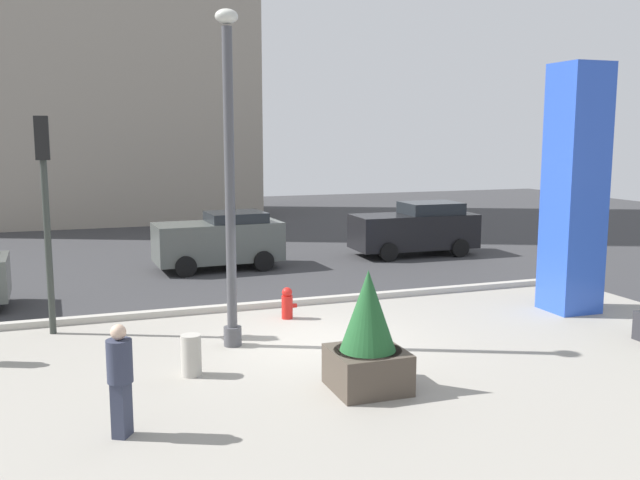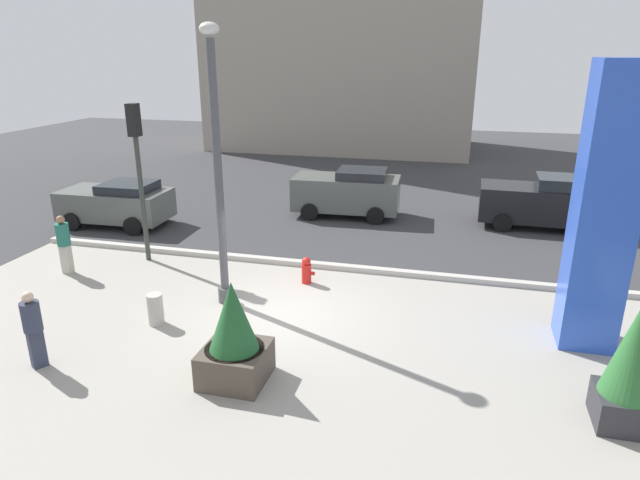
{
  "view_description": "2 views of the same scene",
  "coord_description": "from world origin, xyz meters",
  "px_view_note": "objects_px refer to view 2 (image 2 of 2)",
  "views": [
    {
      "loc": [
        -4.48,
        -13.11,
        4.22
      ],
      "look_at": [
        0.58,
        1.2,
        1.94
      ],
      "focal_mm": 39.04,
      "sensor_mm": 36.0,
      "label": 1
    },
    {
      "loc": [
        3.83,
        -11.32,
        6.03
      ],
      "look_at": [
        0.62,
        1.19,
        1.55
      ],
      "focal_mm": 30.92,
      "sensor_mm": 36.0,
      "label": 2
    }
  ],
  "objects_px": {
    "car_curb_east": "(348,192)",
    "fire_hydrant": "(307,270)",
    "potted_plant_near_right": "(633,365)",
    "lamp_post": "(218,177)",
    "traffic_light_far_side": "(138,158)",
    "car_passing_lane": "(117,203)",
    "concrete_bollard": "(155,309)",
    "art_pillar_blue": "(604,211)",
    "potted_plant_curbside": "(234,338)",
    "car_far_lane": "(546,202)",
    "pedestrian_on_sidewalk": "(33,326)",
    "pedestrian_crossing": "(64,242)"
  },
  "relations": [
    {
      "from": "car_curb_east",
      "to": "concrete_bollard",
      "type": "bearing_deg",
      "value": -104.26
    },
    {
      "from": "potted_plant_curbside",
      "to": "fire_hydrant",
      "type": "bearing_deg",
      "value": 89.33
    },
    {
      "from": "art_pillar_blue",
      "to": "traffic_light_far_side",
      "type": "height_order",
      "value": "art_pillar_blue"
    },
    {
      "from": "car_passing_lane",
      "to": "lamp_post",
      "type": "bearing_deg",
      "value": -38.3
    },
    {
      "from": "potted_plant_curbside",
      "to": "car_passing_lane",
      "type": "bearing_deg",
      "value": 134.17
    },
    {
      "from": "art_pillar_blue",
      "to": "car_far_lane",
      "type": "height_order",
      "value": "art_pillar_blue"
    },
    {
      "from": "potted_plant_curbside",
      "to": "pedestrian_on_sidewalk",
      "type": "xyz_separation_m",
      "value": [
        -4.0,
        -0.54,
        0.01
      ]
    },
    {
      "from": "lamp_post",
      "to": "fire_hydrant",
      "type": "xyz_separation_m",
      "value": [
        1.65,
        1.64,
        -2.84
      ]
    },
    {
      "from": "fire_hydrant",
      "to": "pedestrian_on_sidewalk",
      "type": "distance_m",
      "value": 6.73
    },
    {
      "from": "fire_hydrant",
      "to": "pedestrian_crossing",
      "type": "distance_m",
      "value": 6.85
    },
    {
      "from": "potted_plant_curbside",
      "to": "concrete_bollard",
      "type": "height_order",
      "value": "potted_plant_curbside"
    },
    {
      "from": "art_pillar_blue",
      "to": "potted_plant_curbside",
      "type": "distance_m",
      "value": 7.76
    },
    {
      "from": "art_pillar_blue",
      "to": "potted_plant_curbside",
      "type": "height_order",
      "value": "art_pillar_blue"
    },
    {
      "from": "car_far_lane",
      "to": "car_passing_lane",
      "type": "bearing_deg",
      "value": -166.7
    },
    {
      "from": "potted_plant_near_right",
      "to": "pedestrian_crossing",
      "type": "bearing_deg",
      "value": 165.85
    },
    {
      "from": "art_pillar_blue",
      "to": "car_curb_east",
      "type": "xyz_separation_m",
      "value": [
        -6.92,
        8.15,
        -2.01
      ]
    },
    {
      "from": "potted_plant_near_right",
      "to": "fire_hydrant",
      "type": "height_order",
      "value": "potted_plant_near_right"
    },
    {
      "from": "car_far_lane",
      "to": "lamp_post",
      "type": "bearing_deg",
      "value": -134.91
    },
    {
      "from": "art_pillar_blue",
      "to": "car_passing_lane",
      "type": "height_order",
      "value": "art_pillar_blue"
    },
    {
      "from": "lamp_post",
      "to": "car_far_lane",
      "type": "distance_m",
      "value": 12.26
    },
    {
      "from": "car_curb_east",
      "to": "pedestrian_crossing",
      "type": "relative_size",
      "value": 2.36
    },
    {
      "from": "art_pillar_blue",
      "to": "concrete_bollard",
      "type": "distance_m",
      "value": 9.87
    },
    {
      "from": "fire_hydrant",
      "to": "pedestrian_on_sidewalk",
      "type": "relative_size",
      "value": 0.46
    },
    {
      "from": "potted_plant_near_right",
      "to": "car_passing_lane",
      "type": "height_order",
      "value": "potted_plant_near_right"
    },
    {
      "from": "pedestrian_crossing",
      "to": "art_pillar_blue",
      "type": "bearing_deg",
      "value": -2.27
    },
    {
      "from": "potted_plant_curbside",
      "to": "potted_plant_near_right",
      "type": "bearing_deg",
      "value": 3.21
    },
    {
      "from": "traffic_light_far_side",
      "to": "pedestrian_crossing",
      "type": "relative_size",
      "value": 2.71
    },
    {
      "from": "car_passing_lane",
      "to": "fire_hydrant",
      "type": "bearing_deg",
      "value": -22.85
    },
    {
      "from": "traffic_light_far_side",
      "to": "car_passing_lane",
      "type": "distance_m",
      "value": 4.68
    },
    {
      "from": "traffic_light_far_side",
      "to": "pedestrian_on_sidewalk",
      "type": "xyz_separation_m",
      "value": [
        1.05,
        -5.86,
        -2.2
      ]
    },
    {
      "from": "lamp_post",
      "to": "traffic_light_far_side",
      "type": "xyz_separation_m",
      "value": [
        -3.45,
        2.15,
        -0.1
      ]
    },
    {
      "from": "concrete_bollard",
      "to": "pedestrian_crossing",
      "type": "height_order",
      "value": "pedestrian_crossing"
    },
    {
      "from": "lamp_post",
      "to": "car_passing_lane",
      "type": "height_order",
      "value": "lamp_post"
    },
    {
      "from": "car_curb_east",
      "to": "pedestrian_on_sidewalk",
      "type": "xyz_separation_m",
      "value": [
        -3.81,
        -11.96,
        -0.02
      ]
    },
    {
      "from": "lamp_post",
      "to": "car_curb_east",
      "type": "bearing_deg",
      "value": 80.32
    },
    {
      "from": "traffic_light_far_side",
      "to": "pedestrian_crossing",
      "type": "xyz_separation_m",
      "value": [
        -1.65,
        -1.51,
        -2.16
      ]
    },
    {
      "from": "car_curb_east",
      "to": "fire_hydrant",
      "type": "bearing_deg",
      "value": -87.87
    },
    {
      "from": "lamp_post",
      "to": "concrete_bollard",
      "type": "height_order",
      "value": "lamp_post"
    },
    {
      "from": "art_pillar_blue",
      "to": "car_curb_east",
      "type": "distance_m",
      "value": 10.88
    },
    {
      "from": "potted_plant_curbside",
      "to": "pedestrian_crossing",
      "type": "relative_size",
      "value": 1.2
    },
    {
      "from": "art_pillar_blue",
      "to": "lamp_post",
      "type": "bearing_deg",
      "value": -179.3
    },
    {
      "from": "potted_plant_curbside",
      "to": "pedestrian_crossing",
      "type": "xyz_separation_m",
      "value": [
        -6.7,
        3.8,
        0.05
      ]
    },
    {
      "from": "potted_plant_curbside",
      "to": "pedestrian_on_sidewalk",
      "type": "height_order",
      "value": "potted_plant_curbside"
    },
    {
      "from": "potted_plant_near_right",
      "to": "potted_plant_curbside",
      "type": "bearing_deg",
      "value": -176.79
    },
    {
      "from": "potted_plant_curbside",
      "to": "traffic_light_far_side",
      "type": "xyz_separation_m",
      "value": [
        -5.05,
        5.31,
        2.21
      ]
    },
    {
      "from": "art_pillar_blue",
      "to": "fire_hydrant",
      "type": "height_order",
      "value": "art_pillar_blue"
    },
    {
      "from": "car_far_lane",
      "to": "car_curb_east",
      "type": "xyz_separation_m",
      "value": [
        -7.1,
        -0.28,
        -0.01
      ]
    },
    {
      "from": "car_passing_lane",
      "to": "art_pillar_blue",
      "type": "bearing_deg",
      "value": -18.52
    },
    {
      "from": "potted_plant_curbside",
      "to": "traffic_light_far_side",
      "type": "bearing_deg",
      "value": 133.55
    },
    {
      "from": "car_curb_east",
      "to": "car_passing_lane",
      "type": "height_order",
      "value": "car_curb_east"
    }
  ]
}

